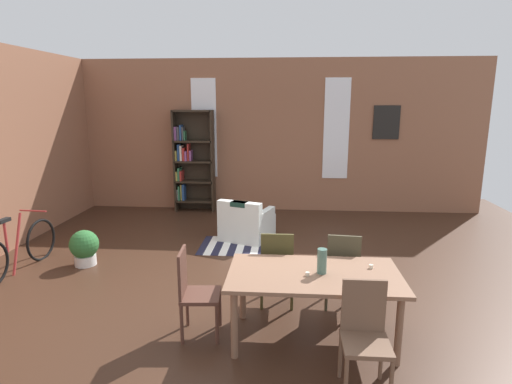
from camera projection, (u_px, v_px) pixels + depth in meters
ground_plane at (256, 284)px, 5.65m from camera, size 10.87×10.87×0.00m
back_wall_brick at (270, 136)px, 9.25m from camera, size 9.36×0.12×3.36m
window_pane_0 at (204, 128)px, 9.26m from camera, size 0.55×0.02×2.18m
window_pane_1 at (336, 129)px, 9.04m from camera, size 0.55×0.02×2.18m
dining_table at (314, 280)px, 4.21m from camera, size 1.75×0.96×0.74m
vase_on_table at (322, 261)px, 4.16m from camera, size 0.10×0.10×0.26m
tealight_candle_0 at (307, 274)px, 4.12m from camera, size 0.04×0.04×0.04m
tealight_candle_1 at (371, 266)px, 4.30m from camera, size 0.04×0.04×0.04m
dining_chair_head_left at (194, 290)px, 4.33m from camera, size 0.43×0.43×0.95m
dining_chair_far_right at (343, 268)px, 4.90m from camera, size 0.43×0.43×0.95m
dining_chair_near_right at (365, 333)px, 3.53m from camera, size 0.40×0.40×0.95m
dining_chair_far_left at (277, 266)px, 4.96m from camera, size 0.41×0.41×0.95m
bookshelf_tall at (191, 160)px, 9.25m from camera, size 0.89×0.33×2.26m
armchair_white at (246, 224)px, 7.46m from camera, size 1.02×1.02×0.75m
bicycle_second at (17, 250)px, 5.99m from camera, size 0.44×1.70×0.90m
potted_plant_by_shelf at (84, 247)px, 6.26m from camera, size 0.43×0.43×0.55m
striped_rug at (237, 246)px, 7.13m from camera, size 1.27×0.97×0.01m
framed_picture at (386, 122)px, 8.92m from camera, size 0.56×0.03×0.72m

